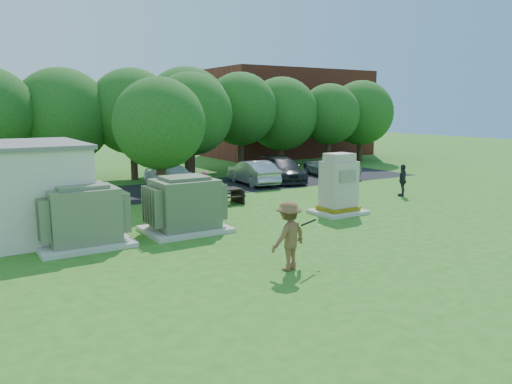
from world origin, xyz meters
TOP-DOWN VIEW (x-y plane):
  - ground at (0.00, 0.00)m, footprint 120.00×120.00m
  - brick_building at (18.00, 27.00)m, footprint 15.00×8.00m
  - parking_strip at (7.00, 13.50)m, footprint 20.00×6.00m
  - transformer_left at (-6.50, 4.50)m, footprint 3.00×2.40m
  - transformer_right at (-2.80, 4.50)m, footprint 3.00×2.40m
  - generator_cabinet at (4.12, 3.85)m, footprint 2.16×1.77m
  - picnic_table at (0.95, 8.36)m, footprint 1.67×1.26m
  - batter at (-2.17, -1.21)m, footprint 1.43×1.04m
  - person_at_picnic at (0.02, 8.50)m, footprint 1.01×0.98m
  - person_walking_right at (9.84, 5.38)m, footprint 0.97×0.99m
  - car_white at (0.48, 13.47)m, footprint 2.30×4.57m
  - car_silver_a at (5.36, 12.91)m, footprint 1.92×4.50m
  - car_dark at (7.62, 13.05)m, footprint 3.53×5.38m
  - car_silver_b at (11.63, 13.26)m, footprint 3.23×5.24m
  - batting_equipment at (-1.49, -1.21)m, footprint 1.13×0.43m
  - tree_row at (1.75, 18.50)m, footprint 41.30×13.30m

SIDE VIEW (x-z plane):
  - ground at x=0.00m, z-range 0.00..0.00m
  - parking_strip at x=7.00m, z-range 0.00..0.01m
  - picnic_table at x=0.95m, z-range 0.09..0.81m
  - car_silver_b at x=11.63m, z-range 0.00..1.35m
  - car_silver_a at x=5.36m, z-range 0.00..1.44m
  - car_dark at x=7.62m, z-range 0.00..1.45m
  - car_white at x=0.48m, z-range 0.00..1.49m
  - person_at_picnic at x=0.02m, z-range 0.00..1.63m
  - person_walking_right at x=9.84m, z-range 0.00..1.67m
  - transformer_left at x=-6.50m, z-range -0.07..2.00m
  - transformer_right at x=-2.80m, z-range -0.07..2.00m
  - batter at x=-2.17m, z-range 0.00..1.98m
  - generator_cabinet at x=4.12m, z-range -0.16..2.46m
  - batting_equipment at x=-1.49m, z-range 1.11..1.41m
  - brick_building at x=18.00m, z-range 0.00..8.00m
  - tree_row at x=1.75m, z-range 0.50..7.80m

